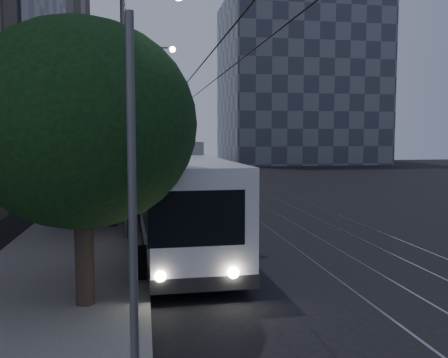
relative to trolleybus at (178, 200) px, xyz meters
The scene contains 20 objects.
ground 4.27m from the trolleybus, ahead, with size 120.00×120.00×0.00m, color black.
sidewalk 20.45m from the trolleybus, 100.21° to the left, with size 5.00×90.00×0.15m, color gray.
tram_rails 21.12m from the trolleybus, 72.33° to the left, with size 4.52×90.00×0.02m.
overhead_wires 20.16m from the trolleybus, 93.10° to the left, with size 2.23×90.00×6.00m.
building_tan_far 47.35m from the trolleybus, 109.77° to the left, with size 14.40×22.40×34.80m.
building_distant_right 60.12m from the trolleybus, 68.32° to the left, with size 22.00×18.00×24.00m, color #3B404B.
trolleybus is the anchor object (origin of this frame).
pickup_silver 8.64m from the trolleybus, 91.59° to the left, with size 2.56×5.56×1.54m, color #96989D.
car_white_a 14.64m from the trolleybus, 91.62° to the left, with size 1.42×3.54×1.21m, color silver.
car_white_b 24.08m from the trolleybus, 90.98° to the left, with size 2.08×5.12×1.49m, color white.
car_white_c 28.70m from the trolleybus, 88.09° to the left, with size 1.42×4.08×1.35m, color silver.
car_white_d 34.28m from the trolleybus, 90.56° to the left, with size 1.47×3.65×1.24m, color white.
tree_0 7.22m from the trolleybus, 112.75° to the right, with size 5.29×5.29×6.72m.
tree_1 5.79m from the trolleybus, 123.07° to the left, with size 5.66×5.66×7.58m.
tree_2 10.18m from the trolleybus, 108.20° to the left, with size 4.22×4.22×5.74m.
tree_3 18.63m from the trolleybus, 98.15° to the left, with size 5.50×5.50×7.05m.
tree_4 26.54m from the trolleybus, 95.66° to the left, with size 4.24×4.24×5.76m.
tree_5 38.15m from the trolleybus, 94.69° to the left, with size 4.84×4.84×6.98m.
streetlamp_near 4.60m from the trolleybus, 140.12° to the left, with size 2.38×0.44×9.82m.
streetlamp_far 20.18m from the trolleybus, 92.59° to the left, with size 2.62×0.44×10.95m.
Camera 1 is at (-5.11, -18.02, 4.08)m, focal length 40.00 mm.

